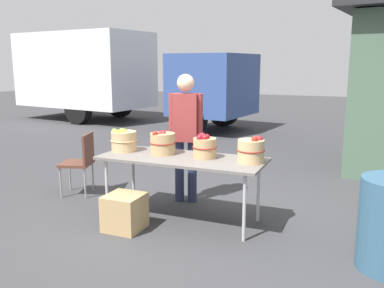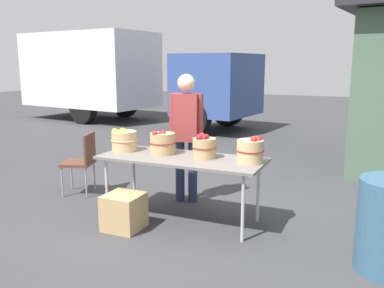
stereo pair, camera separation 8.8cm
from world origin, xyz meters
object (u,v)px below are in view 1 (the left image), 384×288
apple_basket_red_1 (205,147)px  apple_basket_red_2 (251,150)px  produce_crate (125,212)px  folding_chair (81,159)px  vendor_adult (186,128)px  apple_basket_green_0 (124,140)px  apple_basket_red_0 (163,143)px  market_table (182,161)px  box_truck (111,74)px

apple_basket_red_1 → apple_basket_red_2: apple_basket_red_2 is taller
apple_basket_red_2 → produce_crate: apple_basket_red_2 is taller
folding_chair → apple_basket_red_1: bearing=64.3°
produce_crate → vendor_adult: bearing=78.0°
apple_basket_red_1 → apple_basket_green_0: bearing=-178.0°
apple_basket_red_0 → market_table: bearing=-15.0°
market_table → apple_basket_green_0: apple_basket_green_0 is taller
apple_basket_red_1 → produce_crate: size_ratio=0.72×
apple_basket_red_1 → box_truck: bearing=130.5°
market_table → folding_chair: size_ratio=2.21×
apple_basket_red_0 → apple_basket_red_1: (0.53, 0.00, -0.00)m
folding_chair → market_table: bearing=60.7°
box_truck → folding_chair: box_truck is taller
folding_chair → produce_crate: (1.21, -0.83, -0.31)m
apple_basket_red_0 → produce_crate: size_ratio=0.80×
apple_basket_red_0 → vendor_adult: vendor_adult is taller
apple_basket_red_0 → folding_chair: (-1.39, 0.25, -0.37)m
apple_basket_red_1 → folding_chair: 1.97m
market_table → folding_chair: folding_chair is taller
apple_basket_red_1 → apple_basket_red_2: size_ratio=0.93×
market_table → apple_basket_red_1: bearing=17.0°
apple_basket_red_1 → box_truck: (-5.69, 6.66, 0.61)m
apple_basket_red_0 → produce_crate: (-0.18, -0.58, -0.68)m
apple_basket_red_2 → box_truck: (-6.24, 6.67, 0.60)m
apple_basket_red_2 → box_truck: box_truck is taller
apple_basket_red_2 → produce_crate: size_ratio=0.77×
produce_crate → apple_basket_red_1: bearing=39.3°
vendor_adult → folding_chair: 1.55m
market_table → produce_crate: size_ratio=4.82×
apple_basket_red_2 → folding_chair: bearing=173.9°
apple_basket_red_1 → folding_chair: (-1.92, 0.25, -0.37)m
apple_basket_red_0 → apple_basket_red_1: apple_basket_red_0 is taller
apple_basket_green_0 → apple_basket_red_2: apple_basket_red_2 is taller
box_truck → produce_crate: (4.98, -7.24, -1.29)m
folding_chair → produce_crate: 1.50m
apple_basket_red_0 → box_truck: size_ratio=0.04×
apple_basket_red_2 → vendor_adult: bearing=151.1°
box_truck → apple_basket_red_0: bearing=-44.2°
produce_crate → apple_basket_red_2: bearing=24.4°
apple_basket_green_0 → apple_basket_red_2: (1.59, 0.02, 0.00)m
apple_basket_green_0 → apple_basket_red_1: (1.04, 0.04, -0.00)m
folding_chair → vendor_adult: bearing=83.3°
market_table → apple_basket_red_0: (-0.28, 0.08, 0.18)m
apple_basket_red_1 → apple_basket_red_2: 0.54m
market_table → apple_basket_red_0: 0.34m
apple_basket_red_2 → apple_basket_green_0: bearing=-179.2°
vendor_adult → folding_chair: size_ratio=1.94×
apple_basket_green_0 → apple_basket_red_2: 1.59m
folding_chair → produce_crate: size_ratio=2.18×
market_table → apple_basket_green_0: bearing=177.1°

